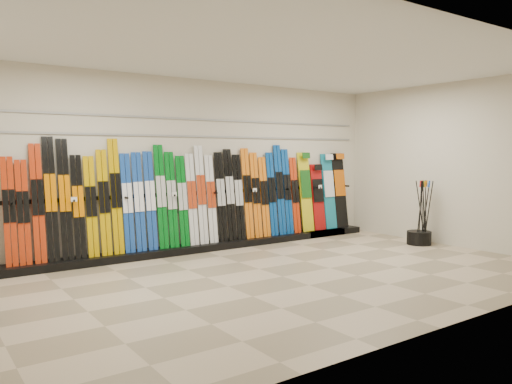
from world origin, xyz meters
TOP-DOWN VIEW (x-y plane):
  - floor at (0.00, 0.00)m, footprint 8.00×8.00m
  - back_wall at (0.00, 2.50)m, footprint 8.00×0.00m
  - right_wall at (4.00, 0.00)m, footprint 0.00×5.00m
  - ceiling at (0.00, 0.00)m, footprint 8.00×8.00m
  - ski_rack_base at (0.22, 2.28)m, footprint 8.00×0.40m
  - skis at (-0.47, 2.34)m, footprint 5.36×0.26m
  - snowboards at (2.95, 2.36)m, footprint 1.27×0.25m
  - pole_bin at (3.60, 0.45)m, footprint 0.44×0.44m
  - ski_poles at (3.65, 0.41)m, footprint 0.33×0.31m
  - slatwall_rail_0 at (0.00, 2.48)m, footprint 7.60×0.02m
  - slatwall_rail_1 at (0.00, 2.48)m, footprint 7.60×0.02m

SIDE VIEW (x-z plane):
  - floor at x=0.00m, z-range 0.00..0.00m
  - ski_rack_base at x=0.22m, z-range 0.00..0.12m
  - pole_bin at x=3.60m, z-range 0.00..0.25m
  - ski_poles at x=3.65m, z-range 0.02..1.20m
  - snowboards at x=2.95m, z-range 0.09..1.69m
  - skis at x=-0.47m, z-range 0.02..1.85m
  - back_wall at x=0.00m, z-range -2.50..5.50m
  - right_wall at x=4.00m, z-range -1.00..4.00m
  - slatwall_rail_0 at x=0.00m, z-range 1.98..2.02m
  - slatwall_rail_1 at x=0.00m, z-range 2.28..2.31m
  - ceiling at x=0.00m, z-range 3.00..3.00m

